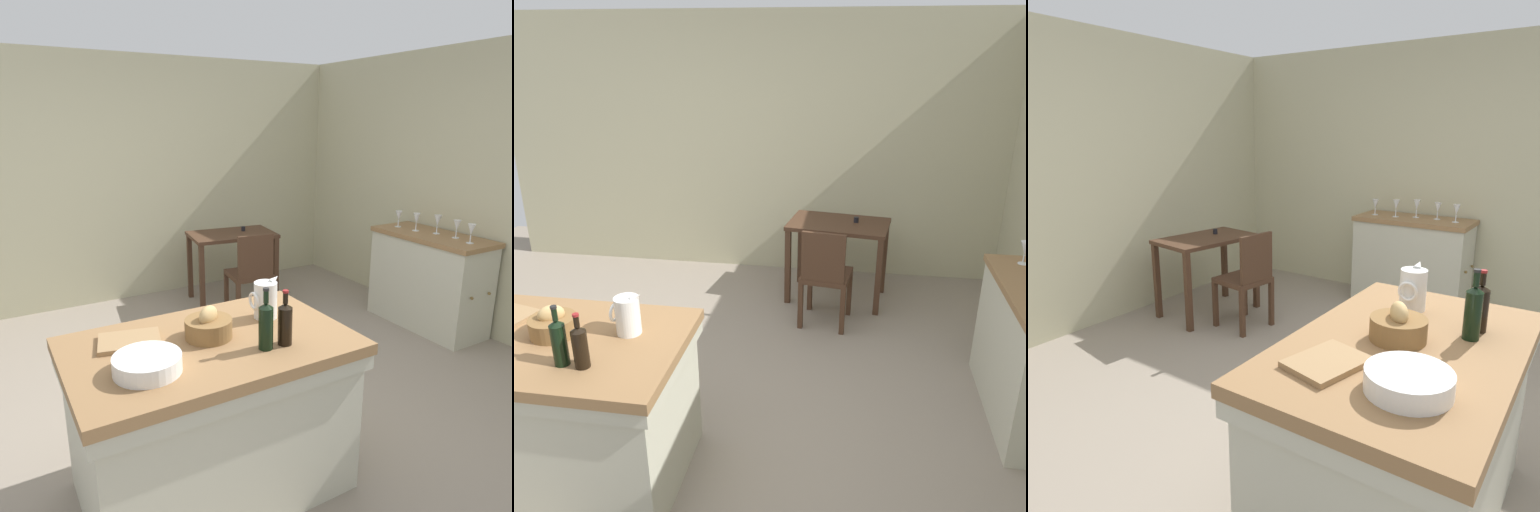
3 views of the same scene
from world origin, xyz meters
The scene contains 18 objects.
ground_plane centered at (0.00, 0.00, 0.00)m, with size 6.76×6.76×0.00m, color gray.
wall_back centered at (0.00, 2.60, 1.30)m, with size 5.32×0.12×2.60m, color #B7B28E.
wall_right centered at (2.60, 0.00, 1.30)m, with size 0.12×5.20×2.60m, color #B7B28E.
island_table centered at (-0.47, -0.61, 0.47)m, with size 1.42×0.89×0.87m.
side_cabinet centered at (2.26, 0.33, 0.46)m, with size 0.52×1.13×0.91m.
writing_desk centered at (0.95, 1.89, 0.63)m, with size 0.97×0.68×0.81m.
wooden_chair centered at (0.87, 1.33, 0.48)m, with size 0.45×0.45×0.89m.
pitcher centered at (-0.07, -0.49, 0.97)m, with size 0.17×0.13×0.25m.
wash_bowl centered at (-0.84, -0.75, 0.91)m, with size 0.30×0.30×0.08m, color white.
bread_basket centered at (-0.46, -0.57, 0.93)m, with size 0.24×0.24×0.17m.
cutting_board centered at (-0.83, -0.43, 0.88)m, with size 0.30×0.22×0.02m, color #99754C.
wine_bottle_dark centered at (-0.16, -0.82, 0.98)m, with size 0.07×0.07×0.28m.
wine_bottle_amber centered at (-0.27, -0.82, 0.99)m, with size 0.07×0.07×0.31m.
wine_glass_far_left centered at (2.25, -0.06, 1.03)m, with size 0.07×0.07×0.17m.
wine_glass_left centered at (2.31, 0.13, 1.02)m, with size 0.07×0.07×0.16m.
wine_glass_middle centered at (2.30, 0.33, 1.03)m, with size 0.07×0.07×0.18m.
wine_glass_right centered at (2.23, 0.52, 1.03)m, with size 0.07×0.07×0.17m.
wine_glass_far_right centered at (2.22, 0.73, 1.02)m, with size 0.07×0.07×0.16m.
Camera 3 is at (-2.26, -1.23, 1.72)m, focal length 33.21 mm.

